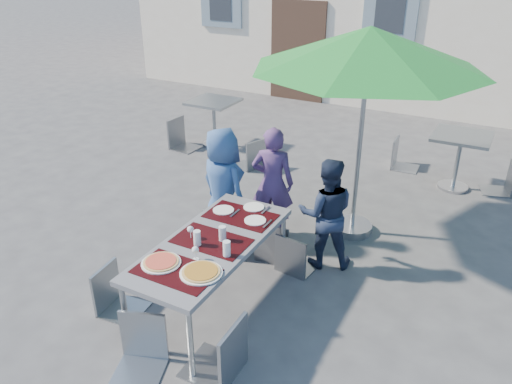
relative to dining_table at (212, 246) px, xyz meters
The scene contains 22 objects.
ground 0.81m from the dining_table, 153.47° to the right, with size 90.00×90.00×0.00m, color #3F3F42.
dining_table is the anchor object (origin of this frame).
pizza_near_left 0.56m from the dining_table, 108.77° to the right, with size 0.35×0.35×0.03m.
pizza_near_right 0.53m from the dining_table, 66.56° to the right, with size 0.36×0.36×0.03m.
glassware 0.17m from the dining_table, 58.68° to the right, with size 0.52×0.45×0.15m.
place_settings 0.62m from the dining_table, 89.48° to the left, with size 0.66×0.46×0.01m.
child_0 1.26m from the dining_table, 116.77° to the left, with size 0.70×0.45×1.42m, color #33558E.
child_1 1.52m from the dining_table, 94.35° to the left, with size 0.51×0.33×1.40m, color #50346A.
child_2 1.40m from the dining_table, 60.78° to the left, with size 0.62×0.36×1.27m, color #1C253D.
chair_0 1.02m from the dining_table, 116.57° to the left, with size 0.50×0.51×0.96m.
chair_1 1.05m from the dining_table, 80.66° to the left, with size 0.42×0.42×0.94m.
chair_2 1.04m from the dining_table, 63.34° to the left, with size 0.42×0.43×0.86m.
chair_3 0.98m from the dining_table, 148.47° to the right, with size 0.43×0.43×0.88m.
chair_4 0.90m from the dining_table, 52.73° to the right, with size 0.46×0.45×1.00m.
chair_5 0.99m from the dining_table, 96.28° to the right, with size 0.52×0.53×0.92m.
patio_umbrella 2.67m from the dining_table, 70.11° to the left, with size 2.60×2.60×2.48m.
cafe_table_0 4.52m from the dining_table, 122.40° to the left, with size 0.77×0.77×0.83m.
bg_chair_l_0 4.49m from the dining_table, 130.06° to the left, with size 0.47×0.47×0.99m.
bg_chair_r_0 3.50m from the dining_table, 112.41° to the left, with size 0.52×0.52×0.91m.
cafe_table_1 4.30m from the dining_table, 67.22° to the left, with size 0.78×0.78×0.84m.
bg_chair_l_1 4.45m from the dining_table, 80.00° to the left, with size 0.43×0.42×0.91m.
bg_chair_r_1 4.76m from the dining_table, 60.94° to the left, with size 0.48×0.48×0.88m.
Camera 1 is at (2.63, -3.12, 3.22)m, focal length 35.00 mm.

